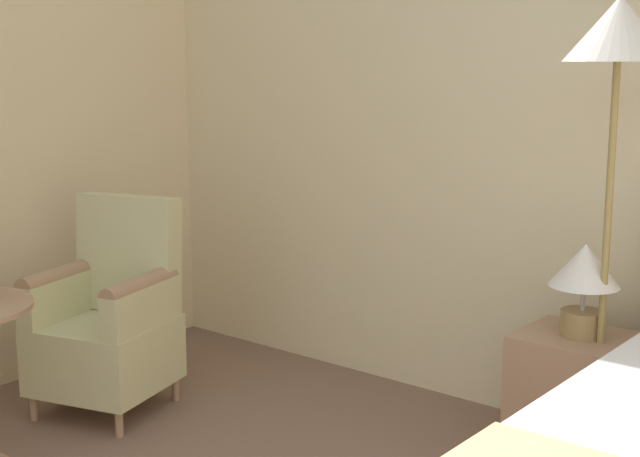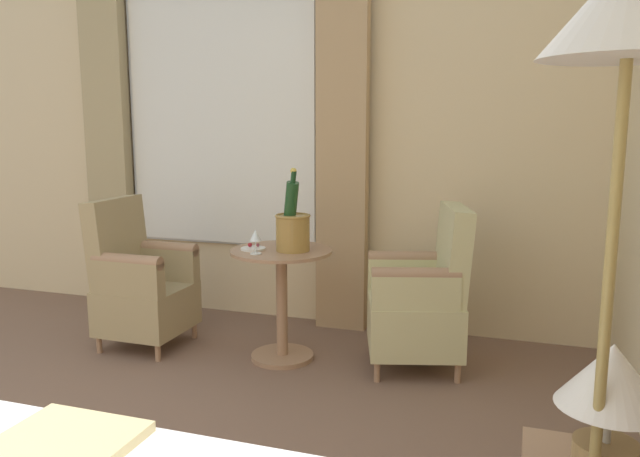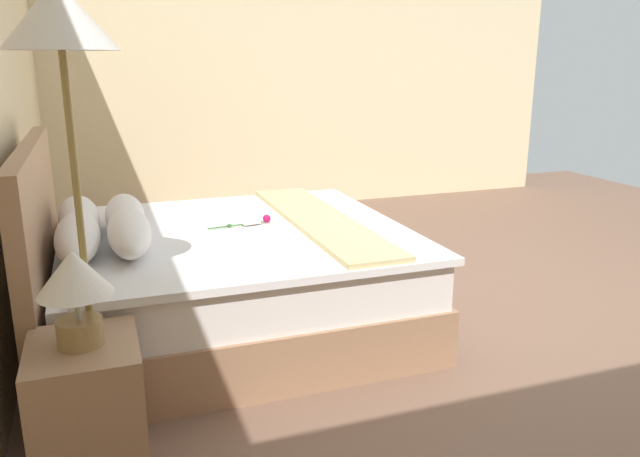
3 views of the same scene
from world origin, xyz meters
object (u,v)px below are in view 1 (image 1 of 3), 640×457
(bedside_lamp, at_px, (584,276))
(floor_lamp_brass, at_px, (617,65))
(nightstand, at_px, (577,401))
(armchair_by_window, at_px, (109,321))

(bedside_lamp, height_order, floor_lamp_brass, floor_lamp_brass)
(nightstand, distance_m, bedside_lamp, 0.52)
(bedside_lamp, relative_size, armchair_by_window, 0.37)
(nightstand, relative_size, bedside_lamp, 1.47)
(nightstand, xyz_separation_m, armchair_by_window, (-1.96, -0.79, 0.15))
(floor_lamp_brass, bearing_deg, bedside_lamp, 158.54)
(armchair_by_window, bearing_deg, bedside_lamp, 21.91)
(nightstand, height_order, armchair_by_window, armchair_by_window)
(bedside_lamp, height_order, armchair_by_window, armchair_by_window)
(bedside_lamp, bearing_deg, armchair_by_window, -158.09)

